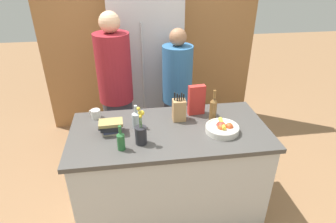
{
  "coord_description": "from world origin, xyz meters",
  "views": [
    {
      "loc": [
        -0.31,
        -2.04,
        2.23
      ],
      "look_at": [
        0.0,
        0.1,
        1.04
      ],
      "focal_mm": 30.0,
      "sensor_mm": 36.0,
      "label": 1
    }
  ],
  "objects_px": {
    "fruit_bowl": "(222,128)",
    "person_at_sink": "(116,87)",
    "bottle_vinegar": "(213,108)",
    "person_in_blue": "(177,90)",
    "cereal_box": "(197,100)",
    "refrigerator": "(147,68)",
    "flower_vase": "(141,133)",
    "bottle_wine": "(136,119)",
    "coffee_mug": "(96,114)",
    "bottle_oil": "(121,140)",
    "book_stack": "(111,126)",
    "knife_block": "(179,110)"
  },
  "relations": [
    {
      "from": "fruit_bowl",
      "to": "bottle_oil",
      "type": "distance_m",
      "value": 0.86
    },
    {
      "from": "knife_block",
      "to": "bottle_wine",
      "type": "distance_m",
      "value": 0.4
    },
    {
      "from": "cereal_box",
      "to": "book_stack",
      "type": "distance_m",
      "value": 0.82
    },
    {
      "from": "refrigerator",
      "to": "bottle_oil",
      "type": "bearing_deg",
      "value": -100.89
    },
    {
      "from": "cereal_box",
      "to": "coffee_mug",
      "type": "xyz_separation_m",
      "value": [
        -0.94,
        0.05,
        -0.1
      ]
    },
    {
      "from": "cereal_box",
      "to": "person_in_blue",
      "type": "height_order",
      "value": "person_in_blue"
    },
    {
      "from": "flower_vase",
      "to": "person_in_blue",
      "type": "relative_size",
      "value": 0.21
    },
    {
      "from": "refrigerator",
      "to": "fruit_bowl",
      "type": "bearing_deg",
      "value": -71.15
    },
    {
      "from": "flower_vase",
      "to": "person_at_sink",
      "type": "bearing_deg",
      "value": 102.73
    },
    {
      "from": "fruit_bowl",
      "to": "flower_vase",
      "type": "distance_m",
      "value": 0.7
    },
    {
      "from": "coffee_mug",
      "to": "bottle_vinegar",
      "type": "bearing_deg",
      "value": -10.25
    },
    {
      "from": "bottle_oil",
      "to": "person_at_sink",
      "type": "bearing_deg",
      "value": 93.31
    },
    {
      "from": "refrigerator",
      "to": "person_at_sink",
      "type": "xyz_separation_m",
      "value": [
        -0.38,
        -0.66,
        0.03
      ]
    },
    {
      "from": "fruit_bowl",
      "to": "coffee_mug",
      "type": "relative_size",
      "value": 2.53
    },
    {
      "from": "bottle_vinegar",
      "to": "person_at_sink",
      "type": "bearing_deg",
      "value": 142.67
    },
    {
      "from": "refrigerator",
      "to": "book_stack",
      "type": "bearing_deg",
      "value": -105.88
    },
    {
      "from": "bottle_wine",
      "to": "flower_vase",
      "type": "bearing_deg",
      "value": -84.05
    },
    {
      "from": "flower_vase",
      "to": "refrigerator",
      "type": "bearing_deg",
      "value": 84.16
    },
    {
      "from": "fruit_bowl",
      "to": "person_at_sink",
      "type": "xyz_separation_m",
      "value": [
        -0.91,
        0.89,
        0.05
      ]
    },
    {
      "from": "fruit_bowl",
      "to": "bottle_wine",
      "type": "xyz_separation_m",
      "value": [
        -0.72,
        0.18,
        0.05
      ]
    },
    {
      "from": "flower_vase",
      "to": "bottle_oil",
      "type": "relative_size",
      "value": 1.56
    },
    {
      "from": "fruit_bowl",
      "to": "cereal_box",
      "type": "relative_size",
      "value": 0.99
    },
    {
      "from": "bottle_wine",
      "to": "bottle_vinegar",
      "type": "bearing_deg",
      "value": 2.38
    },
    {
      "from": "refrigerator",
      "to": "fruit_bowl",
      "type": "height_order",
      "value": "refrigerator"
    },
    {
      "from": "refrigerator",
      "to": "bottle_oil",
      "type": "xyz_separation_m",
      "value": [
        -0.32,
        -1.68,
        0.03
      ]
    },
    {
      "from": "cereal_box",
      "to": "bottle_wine",
      "type": "relative_size",
      "value": 1.36
    },
    {
      "from": "flower_vase",
      "to": "coffee_mug",
      "type": "distance_m",
      "value": 0.62
    },
    {
      "from": "flower_vase",
      "to": "bottle_oil",
      "type": "xyz_separation_m",
      "value": [
        -0.16,
        -0.06,
        -0.01
      ]
    },
    {
      "from": "person_at_sink",
      "to": "book_stack",
      "type": "bearing_deg",
      "value": -110.01
    },
    {
      "from": "person_at_sink",
      "to": "cereal_box",
      "type": "bearing_deg",
      "value": -53.37
    },
    {
      "from": "fruit_bowl",
      "to": "knife_block",
      "type": "distance_m",
      "value": 0.42
    },
    {
      "from": "cereal_box",
      "to": "refrigerator",
      "type": "bearing_deg",
      "value": 107.58
    },
    {
      "from": "knife_block",
      "to": "person_at_sink",
      "type": "bearing_deg",
      "value": 132.65
    },
    {
      "from": "coffee_mug",
      "to": "bottle_vinegar",
      "type": "xyz_separation_m",
      "value": [
        1.06,
        -0.19,
        0.08
      ]
    },
    {
      "from": "refrigerator",
      "to": "fruit_bowl",
      "type": "xyz_separation_m",
      "value": [
        0.53,
        -1.55,
        -0.02
      ]
    },
    {
      "from": "bottle_vinegar",
      "to": "person_in_blue",
      "type": "bearing_deg",
      "value": 104.68
    },
    {
      "from": "fruit_bowl",
      "to": "knife_block",
      "type": "relative_size",
      "value": 1.05
    },
    {
      "from": "cereal_box",
      "to": "person_in_blue",
      "type": "distance_m",
      "value": 0.65
    },
    {
      "from": "fruit_bowl",
      "to": "cereal_box",
      "type": "bearing_deg",
      "value": 113.06
    },
    {
      "from": "fruit_bowl",
      "to": "refrigerator",
      "type": "bearing_deg",
      "value": 108.85
    },
    {
      "from": "cereal_box",
      "to": "bottle_oil",
      "type": "xyz_separation_m",
      "value": [
        -0.7,
        -0.48,
        -0.06
      ]
    },
    {
      "from": "person_in_blue",
      "to": "flower_vase",
      "type": "bearing_deg",
      "value": -123.23
    },
    {
      "from": "refrigerator",
      "to": "person_in_blue",
      "type": "bearing_deg",
      "value": -62.33
    },
    {
      "from": "refrigerator",
      "to": "book_stack",
      "type": "height_order",
      "value": "refrigerator"
    },
    {
      "from": "bottle_vinegar",
      "to": "bottle_wine",
      "type": "relative_size",
      "value": 1.4
    },
    {
      "from": "coffee_mug",
      "to": "person_in_blue",
      "type": "height_order",
      "value": "person_in_blue"
    },
    {
      "from": "coffee_mug",
      "to": "person_in_blue",
      "type": "relative_size",
      "value": 0.07
    },
    {
      "from": "bottle_vinegar",
      "to": "person_in_blue",
      "type": "xyz_separation_m",
      "value": [
        -0.2,
        0.76,
        -0.14
      ]
    },
    {
      "from": "coffee_mug",
      "to": "fruit_bowl",
      "type": "bearing_deg",
      "value": -20.34
    },
    {
      "from": "person_at_sink",
      "to": "refrigerator",
      "type": "bearing_deg",
      "value": 41.88
    }
  ]
}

